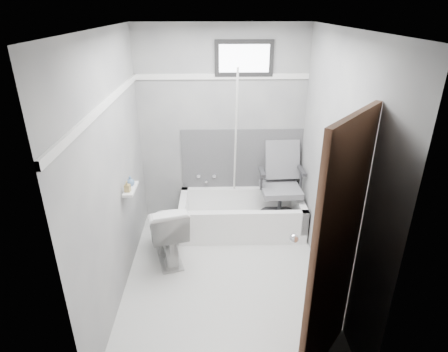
{
  "coord_description": "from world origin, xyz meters",
  "views": [
    {
      "loc": [
        -0.09,
        -3.06,
        2.56
      ],
      "look_at": [
        0.0,
        0.35,
        1.0
      ],
      "focal_mm": 30.0,
      "sensor_mm": 36.0,
      "label": 1
    }
  ],
  "objects_px": {
    "office_chair": "(281,184)",
    "toilet": "(167,230)",
    "door": "(391,285)",
    "soap_bottle_b": "(130,181)",
    "bathtub": "(241,214)",
    "soap_bottle_a": "(127,187)"
  },
  "relations": [
    {
      "from": "office_chair",
      "to": "toilet",
      "type": "relative_size",
      "value": 1.33
    },
    {
      "from": "door",
      "to": "soap_bottle_b",
      "type": "height_order",
      "value": "door"
    },
    {
      "from": "bathtub",
      "to": "office_chair",
      "type": "xyz_separation_m",
      "value": [
        0.48,
        0.05,
        0.39
      ]
    },
    {
      "from": "office_chair",
      "to": "door",
      "type": "bearing_deg",
      "value": -85.85
    },
    {
      "from": "soap_bottle_a",
      "to": "soap_bottle_b",
      "type": "xyz_separation_m",
      "value": [
        0.0,
        0.14,
        -0.01
      ]
    },
    {
      "from": "toilet",
      "to": "soap_bottle_b",
      "type": "bearing_deg",
      "value": -10.9
    },
    {
      "from": "bathtub",
      "to": "office_chair",
      "type": "distance_m",
      "value": 0.61
    },
    {
      "from": "bathtub",
      "to": "soap_bottle_b",
      "type": "distance_m",
      "value": 1.51
    },
    {
      "from": "soap_bottle_a",
      "to": "office_chair",
      "type": "bearing_deg",
      "value": 25.19
    },
    {
      "from": "door",
      "to": "soap_bottle_a",
      "type": "bearing_deg",
      "value": 142.26
    },
    {
      "from": "soap_bottle_b",
      "to": "soap_bottle_a",
      "type": "bearing_deg",
      "value": -90.1
    },
    {
      "from": "door",
      "to": "soap_bottle_b",
      "type": "relative_size",
      "value": 19.04
    },
    {
      "from": "toilet",
      "to": "soap_bottle_a",
      "type": "height_order",
      "value": "soap_bottle_a"
    },
    {
      "from": "toilet",
      "to": "soap_bottle_a",
      "type": "relative_size",
      "value": 6.14
    },
    {
      "from": "bathtub",
      "to": "door",
      "type": "bearing_deg",
      "value": -71.25
    },
    {
      "from": "soap_bottle_b",
      "to": "office_chair",
      "type": "bearing_deg",
      "value": 21.07
    },
    {
      "from": "office_chair",
      "to": "door",
      "type": "distance_m",
      "value": 2.31
    },
    {
      "from": "office_chair",
      "to": "soap_bottle_b",
      "type": "relative_size",
      "value": 9.04
    },
    {
      "from": "door",
      "to": "soap_bottle_a",
      "type": "xyz_separation_m",
      "value": [
        -1.92,
        1.49,
        -0.03
      ]
    },
    {
      "from": "bathtub",
      "to": "soap_bottle_a",
      "type": "height_order",
      "value": "soap_bottle_a"
    },
    {
      "from": "bathtub",
      "to": "toilet",
      "type": "relative_size",
      "value": 2.09
    },
    {
      "from": "bathtub",
      "to": "soap_bottle_b",
      "type": "relative_size",
      "value": 14.28
    }
  ]
}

